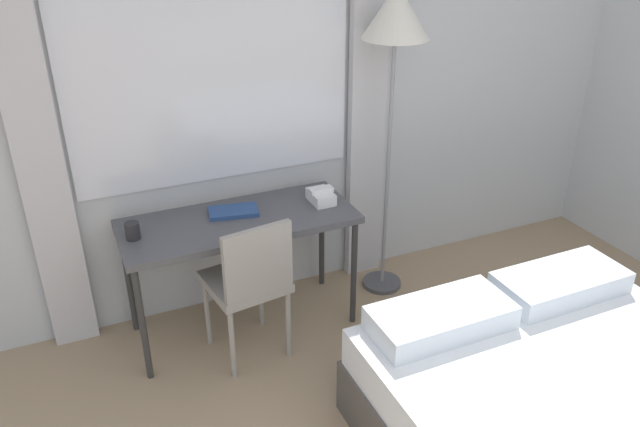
# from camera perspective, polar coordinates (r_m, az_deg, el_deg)

# --- Properties ---
(wall_back_with_window) EXTENTS (5.53, 0.13, 2.70)m
(wall_back_with_window) POSITION_cam_1_polar(r_m,az_deg,el_deg) (3.73, -2.51, 11.79)
(wall_back_with_window) COLOR silver
(wall_back_with_window) RESTS_ON ground_plane
(desk) EXTENTS (1.31, 0.54, 0.73)m
(desk) POSITION_cam_1_polar(r_m,az_deg,el_deg) (3.53, -7.42, -1.32)
(desk) COLOR #4C4C51
(desk) RESTS_ON ground_plane
(desk_chair) EXTENTS (0.45, 0.45, 0.87)m
(desk_chair) POSITION_cam_1_polar(r_m,az_deg,el_deg) (3.36, -6.45, -5.97)
(desk_chair) COLOR gray
(desk_chair) RESTS_ON ground_plane
(standing_lamp) EXTENTS (0.38, 0.38, 1.92)m
(standing_lamp) POSITION_cam_1_polar(r_m,az_deg,el_deg) (3.60, 6.91, 16.39)
(standing_lamp) COLOR #4C4C51
(standing_lamp) RESTS_ON ground_plane
(telephone) EXTENTS (0.14, 0.18, 0.09)m
(telephone) POSITION_cam_1_polar(r_m,az_deg,el_deg) (3.64, 0.09, 1.62)
(telephone) COLOR white
(telephone) RESTS_ON desk
(book) EXTENTS (0.30, 0.21, 0.02)m
(book) POSITION_cam_1_polar(r_m,az_deg,el_deg) (3.55, -7.93, 0.20)
(book) COLOR navy
(book) RESTS_ON desk
(mug) EXTENTS (0.08, 0.08, 0.09)m
(mug) POSITION_cam_1_polar(r_m,az_deg,el_deg) (3.39, -16.77, -1.53)
(mug) COLOR #262628
(mug) RESTS_ON desk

